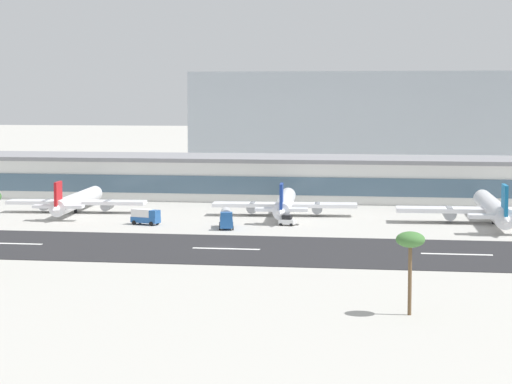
# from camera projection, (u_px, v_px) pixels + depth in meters

# --- Properties ---
(ground_plane) EXTENTS (1400.00, 1400.00, 0.00)m
(ground_plane) POSITION_uv_depth(u_px,v_px,m) (220.00, 247.00, 183.97)
(ground_plane) COLOR #B2AFA8
(runway_strip) EXTENTS (800.00, 34.61, 0.08)m
(runway_strip) POSITION_uv_depth(u_px,v_px,m) (218.00, 249.00, 181.92)
(runway_strip) COLOR #262628
(runway_strip) RESTS_ON ground_plane
(runway_centreline_dash_3) EXTENTS (12.00, 1.20, 0.01)m
(runway_centreline_dash_3) POSITION_uv_depth(u_px,v_px,m) (11.00, 243.00, 187.99)
(runway_centreline_dash_3) COLOR white
(runway_centreline_dash_3) RESTS_ON runway_strip
(runway_centreline_dash_4) EXTENTS (12.00, 1.20, 0.01)m
(runway_centreline_dash_4) POSITION_uv_depth(u_px,v_px,m) (226.00, 249.00, 181.68)
(runway_centreline_dash_4) COLOR white
(runway_centreline_dash_4) RESTS_ON runway_strip
(runway_centreline_dash_5) EXTENTS (12.00, 1.20, 0.01)m
(runway_centreline_dash_5) POSITION_uv_depth(u_px,v_px,m) (457.00, 254.00, 175.38)
(runway_centreline_dash_5) COLOR white
(runway_centreline_dash_5) RESTS_ON runway_strip
(terminal_building) EXTENTS (208.19, 27.69, 10.99)m
(terminal_building) POSITION_uv_depth(u_px,v_px,m) (296.00, 178.00, 269.32)
(terminal_building) COLOR silver
(terminal_building) RESTS_ON ground_plane
(distant_hotel_block) EXTENTS (139.72, 28.01, 35.01)m
(distant_hotel_block) POSITION_uv_depth(u_px,v_px,m) (389.00, 122.00, 366.00)
(distant_hotel_block) COLOR #A8B2BC
(distant_hotel_block) RESTS_ON ground_plane
(airliner_red_tail_gate_0) EXTENTS (32.25, 40.54, 8.46)m
(airliner_red_tail_gate_0) POSITION_uv_depth(u_px,v_px,m) (76.00, 201.00, 236.93)
(airliner_red_tail_gate_0) COLOR white
(airliner_red_tail_gate_0) RESTS_ON ground_plane
(airliner_navy_tail_gate_1) EXTENTS (32.66, 41.22, 8.61)m
(airliner_navy_tail_gate_1) POSITION_uv_depth(u_px,v_px,m) (285.00, 204.00, 230.80)
(airliner_navy_tail_gate_1) COLOR white
(airliner_navy_tail_gate_1) RESTS_ON ground_plane
(airliner_blue_tail_gate_2) EXTENTS (40.80, 46.71, 9.75)m
(airliner_blue_tail_gate_2) POSITION_uv_depth(u_px,v_px,m) (494.00, 209.00, 216.79)
(airliner_blue_tail_gate_2) COLOR silver
(airliner_blue_tail_gate_2) RESTS_ON ground_plane
(service_baggage_tug_0) EXTENTS (3.38, 2.23, 2.20)m
(service_baggage_tug_0) POSITION_uv_depth(u_px,v_px,m) (287.00, 221.00, 214.14)
(service_baggage_tug_0) COLOR white
(service_baggage_tug_0) RESTS_ON ground_plane
(service_fuel_truck_1) EXTENTS (4.21, 8.84, 3.95)m
(service_fuel_truck_1) POSITION_uv_depth(u_px,v_px,m) (226.00, 218.00, 209.93)
(service_fuel_truck_1) COLOR #23569E
(service_fuel_truck_1) RESTS_ON ground_plane
(service_box_truck_2) EXTENTS (6.44, 4.06, 3.25)m
(service_box_truck_2) POSITION_uv_depth(u_px,v_px,m) (146.00, 216.00, 215.60)
(service_box_truck_2) COLOR #23569E
(service_box_truck_2) RESTS_ON ground_plane
(palm_tree_1) EXTENTS (3.58, 3.58, 10.37)m
(palm_tree_1) POSITION_uv_depth(u_px,v_px,m) (410.00, 242.00, 126.61)
(palm_tree_1) COLOR brown
(palm_tree_1) RESTS_ON ground_plane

